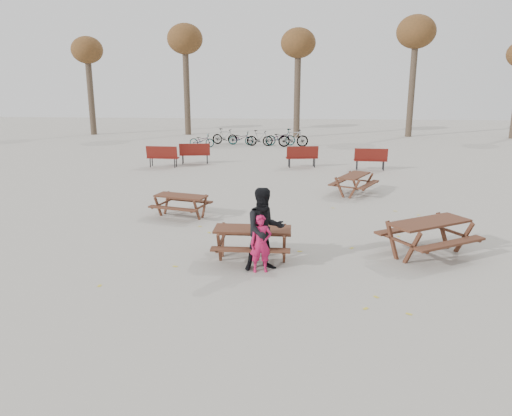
# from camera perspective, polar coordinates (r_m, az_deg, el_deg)

# --- Properties ---
(ground) EXTENTS (80.00, 80.00, 0.00)m
(ground) POSITION_cam_1_polar(r_m,az_deg,el_deg) (11.95, -0.38, -5.87)
(ground) COLOR gray
(ground) RESTS_ON ground
(main_picnic_table) EXTENTS (1.80, 1.45, 0.78)m
(main_picnic_table) POSITION_cam_1_polar(r_m,az_deg,el_deg) (11.75, -0.39, -3.20)
(main_picnic_table) COLOR #3D1F16
(main_picnic_table) RESTS_ON ground
(food_tray) EXTENTS (0.18, 0.11, 0.03)m
(food_tray) POSITION_cam_1_polar(r_m,az_deg,el_deg) (11.53, 0.67, -2.48)
(food_tray) COLOR white
(food_tray) RESTS_ON main_picnic_table
(bread_roll) EXTENTS (0.14, 0.06, 0.05)m
(bread_roll) POSITION_cam_1_polar(r_m,az_deg,el_deg) (11.52, 0.67, -2.28)
(bread_roll) COLOR tan
(bread_roll) RESTS_ON food_tray
(soda_bottle) EXTENTS (0.07, 0.07, 0.17)m
(soda_bottle) POSITION_cam_1_polar(r_m,az_deg,el_deg) (11.48, -0.27, -2.28)
(soda_bottle) COLOR silver
(soda_bottle) RESTS_ON main_picnic_table
(child) EXTENTS (0.53, 0.40, 1.31)m
(child) POSITION_cam_1_polar(r_m,az_deg,el_deg) (11.01, 0.55, -4.07)
(child) COLOR #B61649
(child) RESTS_ON ground
(adult) EXTENTS (1.11, 0.98, 1.89)m
(adult) POSITION_cam_1_polar(r_m,az_deg,el_deg) (11.04, 0.99, -2.47)
(adult) COLOR black
(adult) RESTS_ON ground
(picnic_table_east) EXTENTS (2.57, 2.44, 0.87)m
(picnic_table_east) POSITION_cam_1_polar(r_m,az_deg,el_deg) (12.76, 19.09, -3.29)
(picnic_table_east) COLOR #3D1F16
(picnic_table_east) RESTS_ON ground
(picnic_table_north) EXTENTS (1.87, 1.65, 0.68)m
(picnic_table_north) POSITION_cam_1_polar(r_m,az_deg,el_deg) (15.56, -8.53, 0.23)
(picnic_table_north) COLOR #3D1F16
(picnic_table_north) RESTS_ON ground
(picnic_table_far) EXTENTS (1.97, 2.12, 0.73)m
(picnic_table_far) POSITION_cam_1_polar(r_m,az_deg,el_deg) (18.70, 11.13, 2.66)
(picnic_table_far) COLOR #3D1F16
(picnic_table_far) RESTS_ON ground
(park_bench_row) EXTENTS (11.32, 1.71, 1.03)m
(park_bench_row) POSITION_cam_1_polar(r_m,az_deg,el_deg) (23.90, 0.00, 5.94)
(park_bench_row) COLOR maroon
(park_bench_row) RESTS_ON ground
(bicycle_row) EXTENTS (7.29, 1.95, 1.10)m
(bicycle_row) POSITION_cam_1_polar(r_m,az_deg,el_deg) (31.28, 0.00, 8.01)
(bicycle_row) COLOR black
(bicycle_row) RESTS_ON ground
(tree_row) EXTENTS (32.17, 3.52, 8.26)m
(tree_row) POSITION_cam_1_polar(r_m,az_deg,el_deg) (36.33, 4.67, 17.94)
(tree_row) COLOR #382B21
(tree_row) RESTS_ON ground
(fallen_leaves) EXTENTS (11.00, 11.00, 0.01)m
(fallen_leaves) POSITION_cam_1_polar(r_m,az_deg,el_deg) (14.28, 2.48, -2.36)
(fallen_leaves) COLOR gold
(fallen_leaves) RESTS_ON ground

